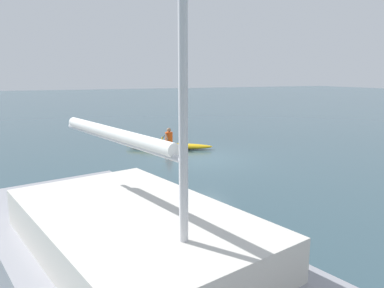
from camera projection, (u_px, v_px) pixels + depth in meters
The scene contains 4 objects.
ground_plane at pixel (201, 159), 16.38m from camera, with size 160.00×160.00×0.00m, color #334C56.
kayak at pixel (169, 146), 18.52m from camera, with size 4.16×2.57×0.30m.
kayaker at pixel (169, 137), 18.43m from camera, with size 1.12×2.11×0.77m.
sailboat_small_daysailer at pixel (150, 272), 5.83m from camera, with size 6.22×11.97×15.64m.
Camera 1 is at (6.79, 14.47, 3.69)m, focal length 34.62 mm.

